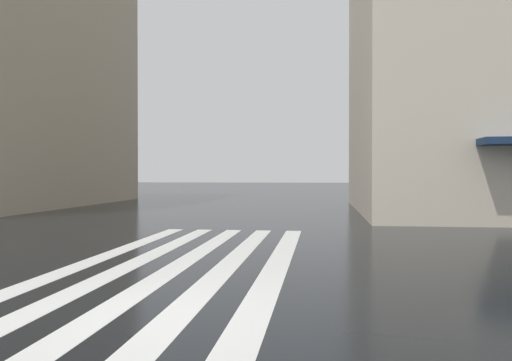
# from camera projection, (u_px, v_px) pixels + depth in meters

# --- Properties ---
(ground_plane) EXTENTS (220.00, 220.00, 0.00)m
(ground_plane) POSITION_uv_depth(u_px,v_px,m) (146.00, 314.00, 7.00)
(ground_plane) COLOR black
(zebra_crossing) EXTENTS (13.00, 4.50, 0.01)m
(zebra_crossing) POSITION_uv_depth(u_px,v_px,m) (183.00, 263.00, 11.04)
(zebra_crossing) COLOR silver
(zebra_crossing) RESTS_ON ground_plane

